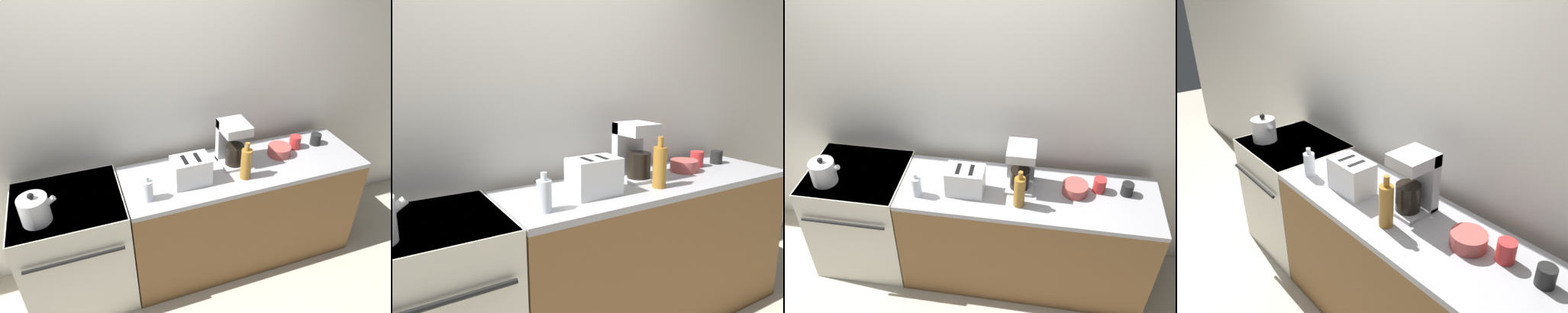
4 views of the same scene
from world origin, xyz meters
The scene contains 12 objects.
ground_plane centered at (0.00, 0.00, 0.00)m, with size 12.00×12.00×0.00m, color beige.
wall_back centered at (0.00, 0.71, 1.30)m, with size 8.00×0.05×2.60m.
stove centered at (-0.65, 0.33, 0.47)m, with size 0.74×0.69×0.91m.
counter_block centered at (0.66, 0.30, 0.46)m, with size 1.86×0.60×0.91m.
kettle centered at (-0.82, 0.19, 1.01)m, with size 0.23×0.18×0.22m.
toaster centered at (0.21, 0.24, 1.02)m, with size 0.26×0.17×0.20m.
coffee_maker centered at (0.59, 0.39, 1.09)m, with size 0.20×0.23×0.35m.
bottle_clear centered at (-0.12, 0.15, 0.99)m, with size 0.07×0.07×0.19m.
bottle_amber centered at (0.60, 0.16, 1.04)m, with size 0.08×0.08×0.29m.
cup_red centered at (1.15, 0.40, 0.97)m, with size 0.09×0.09×0.11m.
cup_black centered at (1.35, 0.39, 0.96)m, with size 0.08×0.08×0.09m.
bowl centered at (0.98, 0.35, 0.95)m, with size 0.18×0.18×0.08m.
Camera 1 is at (-0.48, -1.81, 2.56)m, focal length 35.00 mm.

